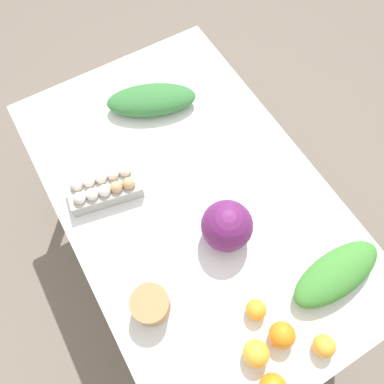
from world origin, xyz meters
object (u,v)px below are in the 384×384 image
(orange_0, at_px, (282,335))
(orange_1, at_px, (256,353))
(greens_bunch_chard, at_px, (336,274))
(orange_3, at_px, (256,310))
(paper_bag, at_px, (151,305))
(greens_bunch_dandelion, at_px, (151,100))
(orange_2, at_px, (324,346))
(egg_carton, at_px, (104,188))
(cabbage_purple, at_px, (227,226))

(orange_0, height_order, orange_1, same)
(greens_bunch_chard, bearing_deg, orange_3, 82.12)
(paper_bag, xyz_separation_m, greens_bunch_dandelion, (0.71, -0.38, -0.00))
(orange_1, height_order, orange_2, orange_1)
(greens_bunch_dandelion, distance_m, orange_1, 1.00)
(orange_0, bearing_deg, greens_bunch_chard, -76.67)
(egg_carton, distance_m, paper_bag, 0.45)
(greens_bunch_dandelion, height_order, orange_1, greens_bunch_dandelion)
(egg_carton, xyz_separation_m, paper_bag, (-0.44, 0.05, 0.00))
(orange_2, bearing_deg, orange_3, 31.53)
(egg_carton, bearing_deg, orange_3, -58.22)
(orange_0, xyz_separation_m, orange_3, (0.10, 0.02, -0.01))
(orange_0, bearing_deg, cabbage_purple, -5.15)
(orange_2, bearing_deg, greens_bunch_dandelion, 1.01)
(cabbage_purple, xyz_separation_m, greens_bunch_chard, (-0.31, -0.23, -0.04))
(orange_0, bearing_deg, orange_3, 13.71)
(cabbage_purple, relative_size, greens_bunch_dandelion, 0.48)
(greens_bunch_dandelion, relative_size, greens_bunch_chard, 1.06)
(cabbage_purple, xyz_separation_m, orange_0, (-0.37, 0.03, -0.05))
(orange_0, relative_size, orange_3, 1.22)
(greens_bunch_dandelion, bearing_deg, cabbage_purple, 176.28)
(orange_1, bearing_deg, orange_0, -88.63)
(cabbage_purple, relative_size, greens_bunch_chard, 0.51)
(cabbage_purple, bearing_deg, orange_2, -172.64)
(orange_3, bearing_deg, greens_bunch_dandelion, -6.32)
(cabbage_purple, height_order, orange_3, cabbage_purple)
(cabbage_purple, relative_size, orange_0, 2.13)
(greens_bunch_dandelion, bearing_deg, paper_bag, 152.01)
(orange_0, relative_size, orange_2, 1.19)
(paper_bag, distance_m, orange_0, 0.41)
(orange_0, distance_m, orange_1, 0.10)
(orange_1, bearing_deg, greens_bunch_dandelion, -9.80)
(greens_bunch_chard, xyz_separation_m, orange_0, (-0.06, 0.26, -0.00))
(greens_bunch_dandelion, xyz_separation_m, orange_1, (-0.99, 0.17, -0.00))
(cabbage_purple, height_order, greens_bunch_chard, cabbage_purple)
(greens_bunch_dandelion, height_order, greens_bunch_chard, greens_bunch_chard)
(egg_carton, bearing_deg, paper_bag, -84.55)
(egg_carton, bearing_deg, orange_2, -55.41)
(cabbage_purple, height_order, orange_2, cabbage_purple)
(paper_bag, bearing_deg, orange_3, -122.75)
(egg_carton, height_order, orange_0, egg_carton)
(greens_bunch_chard, distance_m, orange_2, 0.23)
(orange_0, distance_m, orange_3, 0.10)
(egg_carton, relative_size, greens_bunch_dandelion, 0.77)
(egg_carton, distance_m, greens_bunch_dandelion, 0.42)
(egg_carton, distance_m, orange_0, 0.77)
(greens_bunch_dandelion, bearing_deg, greens_bunch_chard, -168.55)
(cabbage_purple, relative_size, orange_3, 2.60)
(cabbage_purple, bearing_deg, orange_0, 174.85)
(cabbage_purple, height_order, paper_bag, cabbage_purple)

